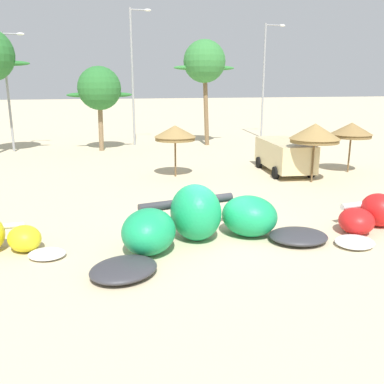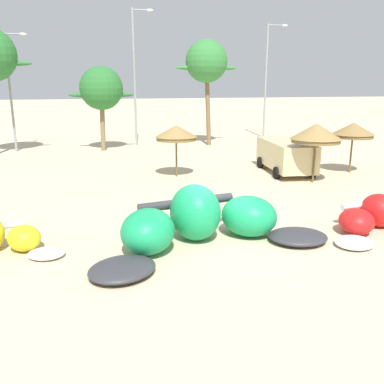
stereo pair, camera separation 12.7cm
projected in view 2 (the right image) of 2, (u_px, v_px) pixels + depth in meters
ground_plane at (212, 233)px, 14.62m from camera, size 260.00×260.00×0.00m
kite_left_of_center at (201, 223)px, 13.52m from camera, size 8.20×4.55×1.88m
beach_umbrella_near_van at (176, 133)px, 22.88m from camera, size 2.31×2.31×2.86m
beach_umbrella_middle at (316, 133)px, 21.46m from camera, size 2.62×2.62×3.10m
beach_umbrella_near_palms at (353, 130)px, 23.95m from camera, size 2.37×2.37×2.91m
parked_van at (285, 154)px, 24.34m from camera, size 2.68×5.19×1.84m
palm_left_of_gap at (101, 89)px, 31.36m from camera, size 4.87×3.25×6.35m
palm_center_left at (206, 62)px, 33.68m from camera, size 5.11×3.41×8.51m
lamppost_west_center at (12, 86)px, 30.95m from camera, size 1.64×0.24×8.69m
lamppost_east_center at (136, 72)px, 33.80m from camera, size 1.75×0.24×10.82m
lamppost_east at (267, 76)px, 38.93m from camera, size 2.02×0.24×10.37m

